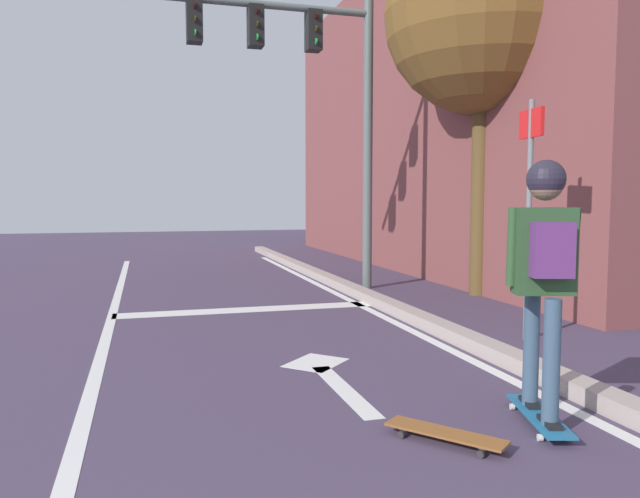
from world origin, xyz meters
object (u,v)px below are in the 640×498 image
(traffic_signal_mast, at_px, (303,72))
(street_sign_post, at_px, (530,186))
(skater, at_px, (545,254))
(skateboard, at_px, (539,416))
(roadside_tree, at_px, (484,15))
(spare_skateboard, at_px, (445,434))

(traffic_signal_mast, height_order, street_sign_post, traffic_signal_mast)
(skater, bearing_deg, skateboard, 73.53)
(skater, relative_size, roadside_tree, 0.29)
(spare_skateboard, height_order, street_sign_post, street_sign_post)
(roadside_tree, bearing_deg, street_sign_post, -111.36)
(skateboard, bearing_deg, roadside_tree, 63.56)
(skateboard, height_order, roadside_tree, roadside_tree)
(skateboard, xyz_separation_m, roadside_tree, (2.58, 5.18, 4.32))
(spare_skateboard, relative_size, street_sign_post, 0.28)
(spare_skateboard, relative_size, traffic_signal_mast, 0.14)
(traffic_signal_mast, bearing_deg, skater, -89.82)
(traffic_signal_mast, distance_m, roadside_tree, 2.96)
(skateboard, bearing_deg, skater, -106.47)
(skater, height_order, spare_skateboard, skater)
(skateboard, height_order, spare_skateboard, same)
(skateboard, bearing_deg, street_sign_post, 57.42)
(skateboard, distance_m, street_sign_post, 3.09)
(street_sign_post, bearing_deg, traffic_signal_mast, 109.16)
(skateboard, relative_size, roadside_tree, 0.15)
(traffic_signal_mast, bearing_deg, skateboard, -89.78)
(skater, relative_size, spare_skateboard, 2.39)
(spare_skateboard, bearing_deg, street_sign_post, 46.85)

